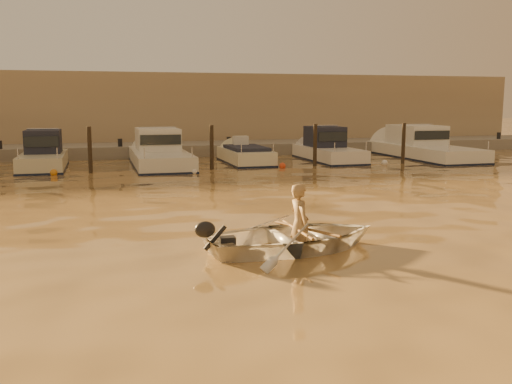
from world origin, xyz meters
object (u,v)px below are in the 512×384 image
object	(u,v)px
waterfront_building	(176,111)
person	(299,224)
moored_boat_3	(245,158)
moored_boat_2	(159,153)
moored_boat_4	(329,149)
moored_boat_5	(424,146)
dinghy	(295,237)
moored_boat_1	(43,155)

from	to	relation	value
waterfront_building	person	bearing A→B (deg)	-92.52
person	moored_boat_3	distance (m)	17.02
moored_boat_2	waterfront_building	xyz separation A→B (m)	(2.32, 11.00, 1.77)
moored_boat_3	moored_boat_4	world-z (taller)	moored_boat_4
person	moored_boat_5	size ratio (longest dim) A/B	0.19
moored_boat_2	waterfront_building	distance (m)	11.38
dinghy	moored_boat_5	xyz separation A→B (m)	(13.35, 16.74, 0.36)
person	moored_boat_3	world-z (taller)	person
moored_boat_3	moored_boat_4	distance (m)	4.51
dinghy	moored_boat_1	world-z (taller)	moored_boat_1
dinghy	moored_boat_4	bearing A→B (deg)	-31.73
moored_boat_1	moored_boat_3	xyz separation A→B (m)	(9.51, 0.00, -0.40)
person	moored_boat_2	xyz separation A→B (m)	(-1.10, 16.72, 0.09)
dinghy	waterfront_building	bearing A→B (deg)	-9.64
moored_boat_3	moored_boat_5	bearing A→B (deg)	0.00
moored_boat_1	moored_boat_4	size ratio (longest dim) A/B	0.92
person	waterfront_building	distance (m)	27.81
moored_boat_3	waterfront_building	distance (m)	11.38
dinghy	moored_boat_5	size ratio (longest dim) A/B	0.41
moored_boat_1	waterfront_building	distance (m)	13.48
moored_boat_5	waterfront_building	distance (m)	16.40
moored_boat_4	moored_boat_5	distance (m)	5.61
person	waterfront_building	size ratio (longest dim) A/B	0.04
person	moored_boat_3	size ratio (longest dim) A/B	0.30
moored_boat_3	waterfront_building	xyz separation A→B (m)	(-1.93, 11.00, 2.17)
moored_boat_5	waterfront_building	size ratio (longest dim) A/B	0.20
dinghy	waterfront_building	xyz separation A→B (m)	(1.32, 27.74, 2.14)
moored_boat_3	moored_boat_4	size ratio (longest dim) A/B	0.88
dinghy	person	world-z (taller)	person
moored_boat_1	waterfront_building	xyz separation A→B (m)	(7.59, 11.00, 1.77)
moored_boat_5	moored_boat_4	bearing A→B (deg)	180.00
moored_boat_2	waterfront_building	bearing A→B (deg)	78.08
moored_boat_1	moored_boat_3	world-z (taller)	moored_boat_1
person	moored_boat_2	world-z (taller)	moored_boat_2
dinghy	moored_boat_2	distance (m)	16.77
person	moored_boat_4	xyz separation A→B (m)	(7.64, 16.72, 0.09)
dinghy	moored_boat_3	xyz separation A→B (m)	(3.25, 16.74, -0.04)
waterfront_building	moored_boat_1	bearing A→B (deg)	-124.59
moored_boat_3	moored_boat_1	bearing A→B (deg)	180.00
moored_boat_4	moored_boat_5	xyz separation A→B (m)	(5.61, 0.00, 0.00)
moored_boat_1	moored_boat_2	xyz separation A→B (m)	(5.26, 0.00, 0.00)
dinghy	moored_boat_3	world-z (taller)	moored_boat_3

